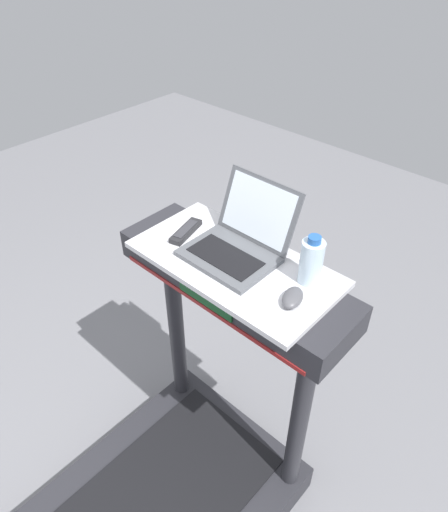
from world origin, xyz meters
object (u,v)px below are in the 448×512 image
at_px(laptop, 238,241).
at_px(tv_remote, 186,231).
at_px(computer_mouse, 293,298).
at_px(water_bottle, 311,261).

distance_m(laptop, tv_remote, 0.22).
xyz_separation_m(computer_mouse, tv_remote, (-0.50, 0.03, -0.01)).
xyz_separation_m(laptop, tv_remote, (-0.21, -0.05, -0.04)).
xyz_separation_m(computer_mouse, water_bottle, (-0.02, 0.12, 0.06)).
bearing_deg(tv_remote, laptop, 11.97).
distance_m(computer_mouse, water_bottle, 0.13).
xyz_separation_m(laptop, computer_mouse, (0.28, -0.08, -0.03)).
relative_size(computer_mouse, tv_remote, 0.60).
height_order(laptop, computer_mouse, laptop).
distance_m(water_bottle, tv_remote, 0.49).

